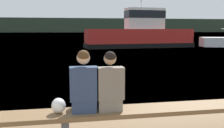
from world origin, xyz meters
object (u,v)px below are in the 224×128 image
(tugboat_red, at_px, (140,35))
(shopping_bag, at_px, (59,106))
(person_left, at_px, (84,86))
(person_right, at_px, (110,86))
(bench_main, at_px, (65,118))

(tugboat_red, bearing_deg, shopping_bag, 155.15)
(person_left, bearing_deg, person_right, 0.16)
(bench_main, relative_size, person_right, 7.69)
(person_right, xyz_separation_m, tugboat_red, (6.65, 20.57, 0.34))
(person_left, height_order, tugboat_red, tugboat_red)
(person_left, bearing_deg, bench_main, -177.70)
(bench_main, xyz_separation_m, person_right, (0.73, 0.01, 0.49))
(bench_main, bearing_deg, shopping_bag, 167.90)
(person_right, bearing_deg, person_left, -179.84)
(person_right, distance_m, shopping_bag, 0.88)
(bench_main, height_order, person_left, person_left)
(bench_main, bearing_deg, person_right, 1.06)
(bench_main, bearing_deg, tugboat_red, 70.25)
(person_left, height_order, person_right, person_left)
(person_right, height_order, tugboat_red, tugboat_red)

